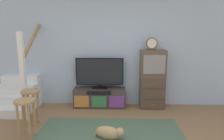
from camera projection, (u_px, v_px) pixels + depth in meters
name	position (u px, v px, depth m)	size (l,w,h in m)	color
back_wall	(112.00, 50.00, 4.83)	(6.40, 0.12, 2.70)	#A8BCD1
media_console	(100.00, 98.00, 4.78)	(1.24, 0.38, 0.46)	#423833
television	(100.00, 72.00, 4.69)	(1.13, 0.22, 0.74)	black
side_cabinet	(152.00, 79.00, 4.67)	(0.58, 0.38, 1.38)	brown
desk_clock	(152.00, 44.00, 4.51)	(0.26, 0.08, 0.28)	#4C3823
staircase	(21.00, 91.00, 4.83)	(1.00, 1.36, 2.20)	white
bar_stool_near	(25.00, 110.00, 3.29)	(0.34, 0.34, 0.68)	#A37A4C
bar_stool_far	(31.00, 99.00, 3.78)	(0.34, 0.34, 0.69)	#A37A4C
dog	(110.00, 133.00, 3.32)	(0.53, 0.32, 0.23)	tan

